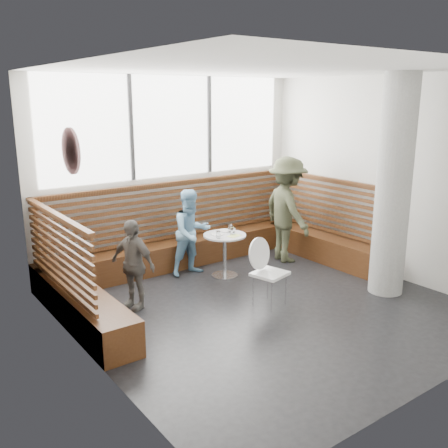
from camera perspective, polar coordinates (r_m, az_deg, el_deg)
room at (r=6.61m, az=5.10°, el=3.32°), size 5.00×5.00×3.20m
booth at (r=8.28m, az=-3.16°, el=-2.90°), size 5.00×2.50×1.44m
concrete_column at (r=7.58m, az=18.80°, el=4.02°), size 0.50×0.50×3.20m
wall_art at (r=5.61m, az=-17.11°, el=7.98°), size 0.03×0.50×0.50m
cafe_table at (r=8.08m, az=0.08°, el=-2.58°), size 0.69×0.69×0.71m
cafe_chair at (r=7.03m, az=4.88°, el=-4.81°), size 0.46×0.45×0.95m
adult_man at (r=8.84m, az=7.22°, el=1.64°), size 0.92×1.32×1.86m
child_back at (r=8.15m, az=-3.74°, el=-0.98°), size 0.70×0.55×1.42m
child_left at (r=6.97m, az=-10.39°, el=-4.56°), size 0.56×0.80×1.26m
plate_near at (r=8.00m, az=-0.80°, el=-1.19°), size 0.20×0.20×0.01m
plate_far at (r=8.22m, az=0.07°, el=-0.75°), size 0.21×0.21×0.01m
glass_left at (r=7.81m, az=-0.66°, el=-1.22°), size 0.07×0.07×0.11m
glass_mid at (r=7.99m, az=1.01°, el=-0.82°), size 0.08×0.08×0.12m
glass_right at (r=8.15m, az=0.70°, el=-0.52°), size 0.08×0.08×0.12m
menu_card at (r=7.94m, az=1.18°, el=-1.36°), size 0.24×0.19×0.00m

